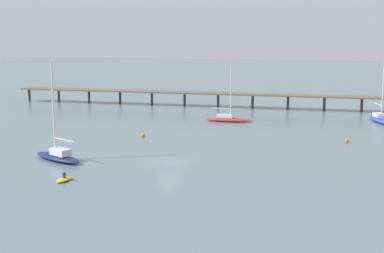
{
  "coord_description": "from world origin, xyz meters",
  "views": [
    {
      "loc": [
        14.27,
        -63.78,
        16.49
      ],
      "look_at": [
        0.0,
        15.94,
        1.5
      ],
      "focal_mm": 52.12,
      "sensor_mm": 36.0,
      "label": 1
    }
  ],
  "objects": [
    {
      "name": "mooring_buoy_near",
      "position": [
        22.26,
        15.55,
        0.26
      ],
      "size": [
        0.52,
        0.52,
        0.52
      ],
      "primitive_type": "sphere",
      "color": "orange",
      "rests_on": "ground_plane"
    },
    {
      "name": "sailboat_navy",
      "position": [
        -13.48,
        -1.6,
        0.73
      ],
      "size": [
        7.96,
        5.8,
        11.96
      ],
      "color": "navy",
      "rests_on": "ground_plane"
    },
    {
      "name": "mooring_buoy_outer",
      "position": [
        -7.02,
        14.18,
        0.31
      ],
      "size": [
        0.61,
        0.61,
        0.61
      ],
      "primitive_type": "sphere",
      "color": "orange",
      "rests_on": "ground_plane"
    },
    {
      "name": "sailboat_blue",
      "position": [
        29.39,
        33.98,
        0.69
      ],
      "size": [
        3.78,
        8.63,
        12.28
      ],
      "color": "#2D4CB7",
      "rests_on": "ground_plane"
    },
    {
      "name": "pier",
      "position": [
        19.2,
        44.72,
        3.93
      ],
      "size": [
        84.68,
        7.6,
        7.29
      ],
      "color": "brown",
      "rests_on": "ground_plane"
    },
    {
      "name": "ground_plane",
      "position": [
        0.0,
        0.0,
        0.0
      ],
      "size": [
        400.0,
        400.0,
        0.0
      ],
      "primitive_type": "plane",
      "color": "slate"
    },
    {
      "name": "dinghy_yellow",
      "position": [
        -9.2,
        -9.87,
        0.22
      ],
      "size": [
        1.59,
        2.5,
        1.14
      ],
      "color": "yellow",
      "rests_on": "ground_plane"
    },
    {
      "name": "sailboat_red",
      "position": [
        3.78,
        29.53,
        0.62
      ],
      "size": [
        8.01,
        1.96,
        9.69
      ],
      "color": "red",
      "rests_on": "ground_plane"
    }
  ]
}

